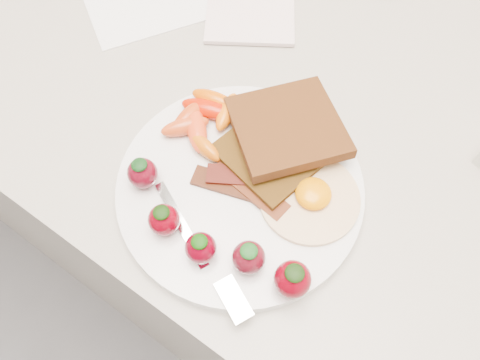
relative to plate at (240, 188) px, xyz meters
The scene contains 9 objects.
counter 0.48m from the plate, 81.75° to the left, with size 2.00×0.60×0.90m, color gray.
plate is the anchor object (origin of this frame).
toast_lower 0.05m from the plate, 80.00° to the left, with size 0.10×0.10×0.01m, color black.
toast_upper 0.09m from the plate, 84.12° to the left, with size 0.11×0.11×0.01m, color black.
fried_egg 0.08m from the plate, 21.72° to the left, with size 0.12×0.12×0.02m.
bacon_strips 0.01m from the plate, 21.39° to the left, with size 0.11×0.08×0.01m.
baby_carrots 0.09m from the plate, 152.52° to the left, with size 0.09×0.10×0.02m.
strawberries 0.08m from the plate, 76.26° to the right, with size 0.22×0.06×0.04m.
fork 0.09m from the plate, 78.56° to the right, with size 0.16×0.08×0.00m.
Camera 1 is at (0.11, 1.36, 1.37)m, focal length 35.00 mm.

